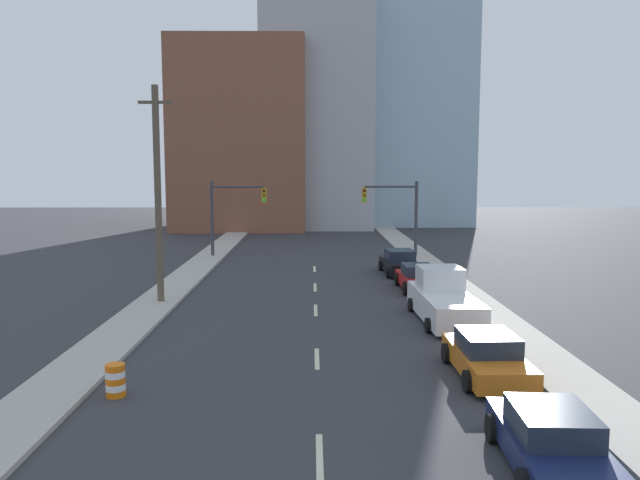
{
  "coord_description": "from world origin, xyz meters",
  "views": [
    {
      "loc": [
        -0.17,
        -6.22,
        6.52
      ],
      "look_at": [
        0.33,
        31.56,
        2.2
      ],
      "focal_mm": 35.0,
      "sensor_mm": 36.0,
      "label": 1
    }
  ],
  "objects_px": {
    "traffic_barrel": "(115,380)",
    "pickup_truck_white": "(443,300)",
    "traffic_signal_left": "(229,208)",
    "sedan_orange": "(487,356)",
    "traffic_signal_right": "(400,208)",
    "sedan_red": "(418,278)",
    "sedan_navy": "(551,442)",
    "utility_pole_left_mid": "(158,194)",
    "sedan_black": "(400,263)"
  },
  "relations": [
    {
      "from": "utility_pole_left_mid",
      "to": "traffic_barrel",
      "type": "bearing_deg",
      "value": -82.29
    },
    {
      "from": "traffic_signal_left",
      "to": "sedan_navy",
      "type": "bearing_deg",
      "value": -71.06
    },
    {
      "from": "traffic_signal_right",
      "to": "traffic_barrel",
      "type": "xyz_separation_m",
      "value": [
        -12.14,
        -28.4,
        -3.18
      ]
    },
    {
      "from": "sedan_red",
      "to": "sedan_black",
      "type": "bearing_deg",
      "value": 91.04
    },
    {
      "from": "sedan_red",
      "to": "sedan_black",
      "type": "xyz_separation_m",
      "value": [
        -0.24,
        5.21,
        0.04
      ]
    },
    {
      "from": "sedan_black",
      "to": "sedan_red",
      "type": "bearing_deg",
      "value": -90.14
    },
    {
      "from": "utility_pole_left_mid",
      "to": "sedan_navy",
      "type": "xyz_separation_m",
      "value": [
        12.53,
        -16.97,
        -4.7
      ]
    },
    {
      "from": "traffic_signal_left",
      "to": "sedan_navy",
      "type": "distance_m",
      "value": 34.98
    },
    {
      "from": "sedan_navy",
      "to": "pickup_truck_white",
      "type": "distance_m",
      "value": 13.54
    },
    {
      "from": "traffic_signal_left",
      "to": "sedan_red",
      "type": "xyz_separation_m",
      "value": [
        11.84,
        -12.67,
        -3.01
      ]
    },
    {
      "from": "sedan_red",
      "to": "sedan_black",
      "type": "distance_m",
      "value": 5.21
    },
    {
      "from": "traffic_signal_left",
      "to": "sedan_navy",
      "type": "xyz_separation_m",
      "value": [
        11.31,
        -32.97,
        -3.01
      ]
    },
    {
      "from": "traffic_signal_left",
      "to": "utility_pole_left_mid",
      "type": "height_order",
      "value": "utility_pole_left_mid"
    },
    {
      "from": "sedan_navy",
      "to": "sedan_orange",
      "type": "height_order",
      "value": "sedan_orange"
    },
    {
      "from": "traffic_barrel",
      "to": "pickup_truck_white",
      "type": "relative_size",
      "value": 0.15
    },
    {
      "from": "sedan_orange",
      "to": "sedan_red",
      "type": "bearing_deg",
      "value": 88.57
    },
    {
      "from": "sedan_navy",
      "to": "traffic_signal_left",
      "type": "bearing_deg",
      "value": 112.13
    },
    {
      "from": "pickup_truck_white",
      "to": "sedan_red",
      "type": "bearing_deg",
      "value": 88.21
    },
    {
      "from": "traffic_signal_right",
      "to": "pickup_truck_white",
      "type": "relative_size",
      "value": 0.91
    },
    {
      "from": "traffic_signal_right",
      "to": "traffic_barrel",
      "type": "distance_m",
      "value": 31.05
    },
    {
      "from": "traffic_barrel",
      "to": "sedan_red",
      "type": "height_order",
      "value": "sedan_red"
    },
    {
      "from": "sedan_orange",
      "to": "traffic_signal_right",
      "type": "bearing_deg",
      "value": 87.3
    },
    {
      "from": "traffic_signal_left",
      "to": "sedan_orange",
      "type": "distance_m",
      "value": 29.38
    },
    {
      "from": "traffic_barrel",
      "to": "sedan_orange",
      "type": "xyz_separation_m",
      "value": [
        11.18,
        1.6,
        0.17
      ]
    },
    {
      "from": "sedan_black",
      "to": "sedan_navy",
      "type": "bearing_deg",
      "value": -93.4
    },
    {
      "from": "traffic_barrel",
      "to": "sedan_navy",
      "type": "distance_m",
      "value": 11.77
    },
    {
      "from": "utility_pole_left_mid",
      "to": "pickup_truck_white",
      "type": "height_order",
      "value": "utility_pole_left_mid"
    },
    {
      "from": "pickup_truck_white",
      "to": "sedan_black",
      "type": "height_order",
      "value": "pickup_truck_white"
    },
    {
      "from": "traffic_barrel",
      "to": "sedan_navy",
      "type": "height_order",
      "value": "sedan_navy"
    },
    {
      "from": "traffic_signal_left",
      "to": "utility_pole_left_mid",
      "type": "xyz_separation_m",
      "value": [
        -1.21,
        -16.0,
        1.69
      ]
    },
    {
      "from": "pickup_truck_white",
      "to": "sedan_black",
      "type": "distance_m",
      "value": 11.98
    },
    {
      "from": "sedan_navy",
      "to": "sedan_orange",
      "type": "distance_m",
      "value": 6.17
    },
    {
      "from": "traffic_signal_left",
      "to": "sedan_orange",
      "type": "relative_size",
      "value": 1.24
    },
    {
      "from": "traffic_barrel",
      "to": "sedan_red",
      "type": "relative_size",
      "value": 0.22
    },
    {
      "from": "sedan_navy",
      "to": "traffic_signal_right",
      "type": "bearing_deg",
      "value": 90.95
    },
    {
      "from": "traffic_barrel",
      "to": "pickup_truck_white",
      "type": "bearing_deg",
      "value": 38.31
    },
    {
      "from": "utility_pole_left_mid",
      "to": "sedan_red",
      "type": "bearing_deg",
      "value": 14.29
    },
    {
      "from": "traffic_signal_left",
      "to": "pickup_truck_white",
      "type": "distance_m",
      "value": 22.91
    },
    {
      "from": "traffic_signal_right",
      "to": "sedan_navy",
      "type": "bearing_deg",
      "value": -92.24
    },
    {
      "from": "sedan_navy",
      "to": "traffic_barrel",
      "type": "bearing_deg",
      "value": 160.38
    },
    {
      "from": "pickup_truck_white",
      "to": "sedan_orange",
      "type": "bearing_deg",
      "value": -92.91
    },
    {
      "from": "sedan_red",
      "to": "utility_pole_left_mid",
      "type": "bearing_deg",
      "value": -167.27
    },
    {
      "from": "traffic_signal_left",
      "to": "pickup_truck_white",
      "type": "bearing_deg",
      "value": -58.71
    },
    {
      "from": "sedan_red",
      "to": "traffic_barrel",
      "type": "bearing_deg",
      "value": -127.42
    },
    {
      "from": "traffic_barrel",
      "to": "sedan_orange",
      "type": "bearing_deg",
      "value": 8.14
    },
    {
      "from": "sedan_navy",
      "to": "sedan_orange",
      "type": "bearing_deg",
      "value": 90.1
    },
    {
      "from": "traffic_signal_right",
      "to": "sedan_red",
      "type": "height_order",
      "value": "traffic_signal_right"
    },
    {
      "from": "traffic_signal_left",
      "to": "sedan_black",
      "type": "relative_size",
      "value": 1.2
    },
    {
      "from": "traffic_barrel",
      "to": "sedan_orange",
      "type": "relative_size",
      "value": 0.21
    },
    {
      "from": "pickup_truck_white",
      "to": "traffic_signal_left",
      "type": "bearing_deg",
      "value": 119.7
    }
  ]
}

